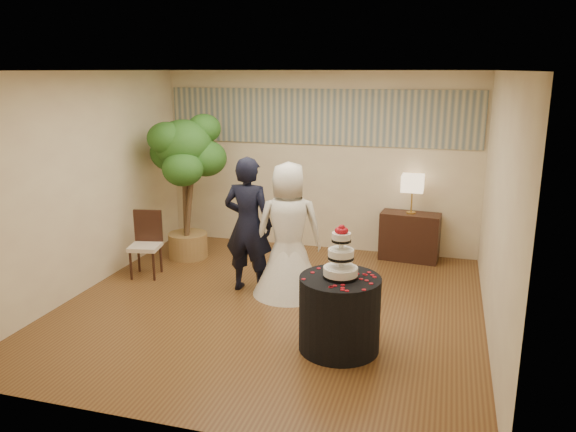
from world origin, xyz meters
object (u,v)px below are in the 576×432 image
(table_lamp, at_px, (412,194))
(side_chair, at_px, (145,245))
(ficus_tree, at_px, (185,186))
(cake_table, at_px, (339,313))
(wedding_cake, at_px, (341,251))
(console, at_px, (410,236))
(bride, at_px, (289,229))
(groom, at_px, (248,225))

(table_lamp, bearing_deg, side_chair, -153.50)
(ficus_tree, xyz_separation_m, side_chair, (-0.20, -0.91, -0.66))
(cake_table, height_order, wedding_cake, wedding_cake)
(side_chair, bearing_deg, table_lamp, 15.41)
(wedding_cake, xyz_separation_m, table_lamp, (0.48, 3.08, -0.04))
(cake_table, relative_size, side_chair, 0.91)
(wedding_cake, relative_size, console, 0.63)
(bride, bearing_deg, table_lamp, -144.75)
(console, relative_size, side_chair, 0.96)
(groom, height_order, table_lamp, groom)
(console, relative_size, ficus_tree, 0.39)
(side_chair, bearing_deg, cake_table, -35.21)
(wedding_cake, relative_size, side_chair, 0.61)
(wedding_cake, bearing_deg, bride, 125.25)
(table_lamp, bearing_deg, ficus_tree, -165.91)
(table_lamp, bearing_deg, bride, -127.86)
(bride, height_order, wedding_cake, bride)
(console, height_order, table_lamp, table_lamp)
(bride, bearing_deg, groom, -13.70)
(console, bearing_deg, wedding_cake, -94.11)
(groom, height_order, cake_table, groom)
(wedding_cake, height_order, side_chair, wedding_cake)
(ficus_tree, bearing_deg, side_chair, -102.45)
(table_lamp, distance_m, side_chair, 3.93)
(wedding_cake, bearing_deg, side_chair, 155.89)
(console, bearing_deg, groom, -131.76)
(groom, bearing_deg, console, -134.39)
(bride, xyz_separation_m, ficus_tree, (-1.89, 0.97, 0.25))
(bride, distance_m, ficus_tree, 2.14)
(console, bearing_deg, side_chair, -148.70)
(ficus_tree, relative_size, side_chair, 2.44)
(cake_table, height_order, console, cake_table)
(wedding_cake, xyz_separation_m, ficus_tree, (-2.80, 2.26, 0.05))
(console, xyz_separation_m, table_lamp, (0.00, 0.00, 0.65))
(ficus_tree, bearing_deg, cake_table, -38.87)
(bride, xyz_separation_m, cake_table, (0.91, -1.29, -0.47))
(cake_table, bearing_deg, console, 81.10)
(cake_table, distance_m, console, 3.12)
(cake_table, bearing_deg, bride, 125.25)
(cake_table, xyz_separation_m, console, (0.48, 3.08, -0.03))
(cake_table, xyz_separation_m, table_lamp, (0.48, 3.08, 0.62))
(bride, relative_size, cake_table, 2.07)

